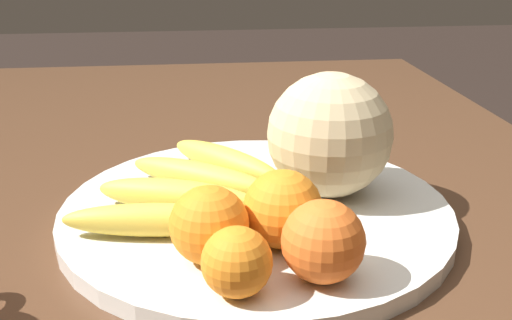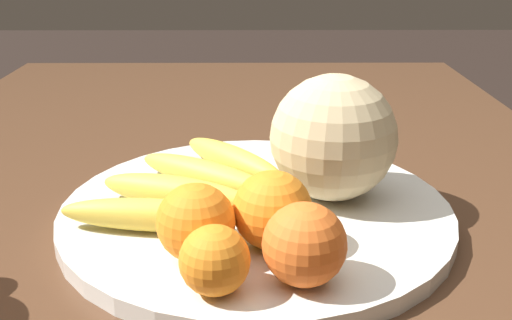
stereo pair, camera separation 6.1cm
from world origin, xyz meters
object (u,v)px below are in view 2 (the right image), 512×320
object	(u,v)px
melon	(333,138)
orange_front_left	(196,222)
fruit_bowl	(256,211)
orange_front_right	(272,210)
banana_bunch	(195,184)
orange_back_left	(215,260)
kitchen_table	(216,316)
orange_mid_center	(304,244)
produce_tag	(214,233)

from	to	relation	value
melon	orange_front_left	bearing A→B (deg)	134.20
fruit_bowl	orange_front_right	world-z (taller)	orange_front_right
banana_bunch	orange_back_left	bearing A→B (deg)	127.64
kitchen_table	fruit_bowl	bearing A→B (deg)	-38.01
fruit_bowl	orange_back_left	distance (m)	0.17
orange_front_left	orange_back_left	world-z (taller)	orange_front_left
orange_front_right	orange_mid_center	distance (m)	0.06
melon	orange_front_left	distance (m)	0.19
orange_front_left	orange_front_right	world-z (taller)	orange_front_right
orange_front_left	melon	bearing A→B (deg)	-45.80
kitchen_table	melon	world-z (taller)	melon
orange_front_left	orange_front_right	distance (m)	0.07
melon	orange_front_left	world-z (taller)	melon
kitchen_table	banana_bunch	bearing A→B (deg)	19.91
fruit_bowl	orange_front_left	world-z (taller)	orange_front_left
produce_tag	orange_mid_center	bearing A→B (deg)	-138.21
fruit_bowl	orange_back_left	bearing A→B (deg)	168.32
produce_tag	orange_front_left	bearing A→B (deg)	162.20
banana_bunch	orange_mid_center	world-z (taller)	orange_mid_center
banana_bunch	orange_front_left	xyz separation A→B (m)	(-0.12, -0.01, 0.02)
produce_tag	orange_front_right	bearing A→B (deg)	-113.51
kitchen_table	orange_mid_center	size ratio (longest dim) A/B	24.54
banana_bunch	orange_mid_center	xyz separation A→B (m)	(-0.16, -0.10, 0.02)
melon	orange_mid_center	xyz separation A→B (m)	(-0.17, 0.04, -0.03)
orange_mid_center	orange_front_left	bearing A→B (deg)	66.54
orange_front_right	orange_front_left	bearing A→B (deg)	107.38
melon	produce_tag	xyz separation A→B (m)	(-0.09, 0.12, -0.07)
melon	orange_mid_center	distance (m)	0.18
banana_bunch	orange_back_left	xyz separation A→B (m)	(-0.17, -0.03, 0.01)
melon	banana_bunch	bearing A→B (deg)	93.50
orange_back_left	produce_tag	bearing A→B (deg)	4.37
orange_front_left	produce_tag	bearing A→B (deg)	-15.64
orange_front_left	orange_front_right	size ratio (longest dim) A/B	0.96
kitchen_table	orange_front_left	world-z (taller)	orange_front_left
orange_front_left	orange_back_left	distance (m)	0.06
orange_front_left	produce_tag	world-z (taller)	orange_front_left
fruit_bowl	orange_back_left	xyz separation A→B (m)	(-0.16, 0.03, 0.04)
fruit_bowl	melon	size ratio (longest dim) A/B	3.06
banana_bunch	orange_front_right	xyz separation A→B (m)	(-0.10, -0.08, 0.02)
kitchen_table	banana_bunch	world-z (taller)	banana_bunch
kitchen_table	orange_mid_center	world-z (taller)	orange_mid_center
banana_bunch	orange_front_right	distance (m)	0.13
fruit_bowl	banana_bunch	bearing A→B (deg)	79.03
orange_front_right	produce_tag	xyz separation A→B (m)	(0.02, 0.05, -0.03)
orange_front_left	produce_tag	xyz separation A→B (m)	(0.04, -0.01, -0.03)
orange_front_right	orange_back_left	size ratio (longest dim) A/B	1.27
kitchen_table	orange_front_left	size ratio (longest dim) A/B	24.57
fruit_bowl	produce_tag	distance (m)	0.08
orange_back_left	orange_front_right	bearing A→B (deg)	-32.74
kitchen_table	orange_mid_center	distance (m)	0.18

